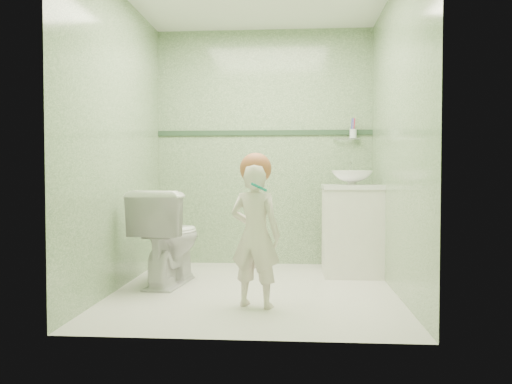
{
  "coord_description": "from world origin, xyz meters",
  "views": [
    {
      "loc": [
        0.31,
        -4.13,
        0.93
      ],
      "look_at": [
        0.0,
        0.15,
        0.78
      ],
      "focal_mm": 36.71,
      "sensor_mm": 36.0,
      "label": 1
    }
  ],
  "objects": [
    {
      "name": "teal_toothbrush",
      "position": [
        0.08,
        -0.65,
        0.84
      ],
      "size": [
        0.11,
        0.14,
        0.08
      ],
      "color": "#0B7C6D",
      "rests_on": "toddler"
    },
    {
      "name": "counter",
      "position": [
        0.84,
        0.7,
        0.81
      ],
      "size": [
        0.54,
        0.52,
        0.04
      ],
      "primitive_type": "cube",
      "color": "white",
      "rests_on": "vanity"
    },
    {
      "name": "toilet",
      "position": [
        -0.74,
        0.18,
        0.4
      ],
      "size": [
        0.54,
        0.83,
        0.8
      ],
      "primitive_type": "imported",
      "rotation": [
        0.0,
        0.0,
        3.02
      ],
      "color": "white",
      "rests_on": "ground"
    },
    {
      "name": "cup_holder",
      "position": [
        0.89,
        1.18,
        1.33
      ],
      "size": [
        0.26,
        0.07,
        0.21
      ],
      "color": "silver",
      "rests_on": "room_shell"
    },
    {
      "name": "room_shell",
      "position": [
        0.0,
        0.0,
        1.2
      ],
      "size": [
        2.5,
        2.54,
        2.4
      ],
      "color": "gray",
      "rests_on": "ground"
    },
    {
      "name": "vanity",
      "position": [
        0.84,
        0.7,
        0.4
      ],
      "size": [
        0.52,
        0.5,
        0.8
      ],
      "primitive_type": "cube",
      "color": "white",
      "rests_on": "ground"
    },
    {
      "name": "toddler",
      "position": [
        0.04,
        -0.51,
        0.5
      ],
      "size": [
        0.42,
        0.34,
        1.0
      ],
      "primitive_type": "imported",
      "rotation": [
        0.0,
        0.0,
        2.83
      ],
      "color": "silver",
      "rests_on": "ground"
    },
    {
      "name": "ground",
      "position": [
        0.0,
        0.0,
        0.0
      ],
      "size": [
        2.5,
        2.5,
        0.0
      ],
      "primitive_type": "plane",
      "color": "silver",
      "rests_on": "ground"
    },
    {
      "name": "faucet",
      "position": [
        0.84,
        0.89,
        0.97
      ],
      "size": [
        0.03,
        0.13,
        0.18
      ],
      "color": "silver",
      "rests_on": "counter"
    },
    {
      "name": "trim_stripe",
      "position": [
        0.0,
        1.24,
        1.35
      ],
      "size": [
        2.2,
        0.02,
        0.05
      ],
      "primitive_type": "cube",
      "color": "#2C472F",
      "rests_on": "room_shell"
    },
    {
      "name": "basin",
      "position": [
        0.84,
        0.7,
        0.89
      ],
      "size": [
        0.37,
        0.37,
        0.13
      ],
      "primitive_type": "imported",
      "color": "white",
      "rests_on": "counter"
    },
    {
      "name": "hair_cap",
      "position": [
        0.04,
        -0.48,
        0.97
      ],
      "size": [
        0.22,
        0.22,
        0.22
      ],
      "primitive_type": "sphere",
      "color": "#AB5C36",
      "rests_on": "toddler"
    }
  ]
}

